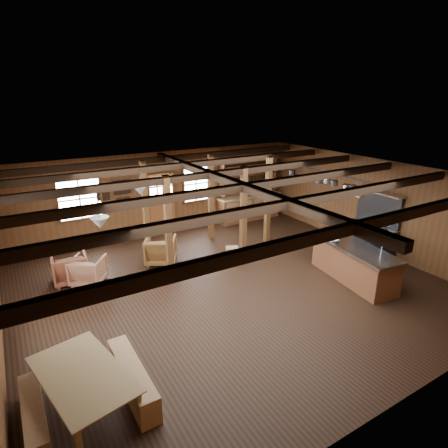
{
  "coord_description": "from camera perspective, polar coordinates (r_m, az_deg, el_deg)",
  "views": [
    {
      "loc": [
        -4.44,
        -7.06,
        4.61
      ],
      "look_at": [
        0.45,
        1.11,
        1.26
      ],
      "focal_mm": 30.0,
      "sensor_mm": 36.0,
      "label": 1
    }
  ],
  "objects": [
    {
      "name": "room",
      "position": [
        8.93,
        1.18,
        -1.7
      ],
      "size": [
        10.04,
        9.04,
        2.84
      ],
      "color": "black",
      "rests_on": "ground"
    },
    {
      "name": "kitchen_island",
      "position": [
        10.23,
        19.18,
        -5.6
      ],
      "size": [
        1.22,
        2.6,
        1.2
      ],
      "rotation": [
        0.0,
        0.0,
        -0.14
      ],
      "color": "brown",
      "rests_on": "floor"
    },
    {
      "name": "back_counter",
      "position": [
        14.29,
        3.79,
        3.04
      ],
      "size": [
        2.55,
        0.6,
        2.45
      ],
      "color": "brown",
      "rests_on": "floor"
    },
    {
      "name": "pot_rack",
      "position": [
        10.85,
        14.91,
        6.37
      ],
      "size": [
        0.36,
        3.0,
        0.44
      ],
      "color": "#2D2D30",
      "rests_on": "ceiling"
    },
    {
      "name": "dining_table",
      "position": [
        6.57,
        -20.12,
        -22.67
      ],
      "size": [
        1.42,
        2.08,
        0.67
      ],
      "primitive_type": "imported",
      "rotation": [
        0.0,
        0.0,
        1.78
      ],
      "color": "olive",
      "rests_on": "floor"
    },
    {
      "name": "armchair_c",
      "position": [
        10.16,
        -19.98,
        -6.65
      ],
      "size": [
        1.07,
        1.08,
        0.71
      ],
      "primitive_type": "imported",
      "rotation": [
        0.0,
        0.0,
        2.53
      ],
      "color": "#986245",
      "rests_on": "floor"
    },
    {
      "name": "ceiling_joists",
      "position": [
        8.7,
        0.61,
        6.56
      ],
      "size": [
        9.8,
        8.82,
        0.18
      ],
      "color": "black",
      "rests_on": "ceiling"
    },
    {
      "name": "bench_wall",
      "position": [
        6.63,
        -26.94,
        -24.76
      ],
      "size": [
        0.28,
        1.52,
        0.42
      ],
      "primitive_type": "cube",
      "color": "#8F6541",
      "rests_on": "floor"
    },
    {
      "name": "window_back_right",
      "position": [
        13.21,
        -4.33,
        6.15
      ],
      "size": [
        1.02,
        0.06,
        1.32
      ],
      "color": "white",
      "rests_on": "wall_back"
    },
    {
      "name": "pendant_lamps",
      "position": [
        8.68,
        -15.12,
        2.91
      ],
      "size": [
        1.86,
        2.36,
        0.66
      ],
      "color": "#2D2D30",
      "rests_on": "ceiling"
    },
    {
      "name": "step_stool",
      "position": [
        11.0,
        1.25,
        -4.41
      ],
      "size": [
        0.47,
        0.41,
        0.35
      ],
      "primitive_type": "cube",
      "rotation": [
        0.0,
        0.0,
        -0.39
      ],
      "color": "#8F6541",
      "rests_on": "floor"
    },
    {
      "name": "bowl",
      "position": [
        10.16,
        16.36,
        -2.41
      ],
      "size": [
        0.34,
        0.34,
        0.07
      ],
      "primitive_type": "imported",
      "rotation": [
        0.0,
        0.0,
        -0.26
      ],
      "color": "silver",
      "rests_on": "kitchen_island"
    },
    {
      "name": "armchair_a",
      "position": [
        10.4,
        -22.45,
        -6.16
      ],
      "size": [
        0.89,
        0.92,
        0.78
      ],
      "primitive_type": "imported",
      "rotation": [
        0.0,
        0.0,
        3.06
      ],
      "color": "brown",
      "rests_on": "floor"
    },
    {
      "name": "back_door",
      "position": [
        12.88,
        -9.39,
        2.28
      ],
      "size": [
        1.02,
        0.08,
        2.15
      ],
      "color": "brown",
      "rests_on": "floor"
    },
    {
      "name": "window_back_left",
      "position": [
        12.04,
        -21.15,
        3.58
      ],
      "size": [
        1.32,
        0.06,
        1.32
      ],
      "color": "white",
      "rests_on": "wall_back"
    },
    {
      "name": "armchair_b",
      "position": [
        10.79,
        -9.62,
        -3.95
      ],
      "size": [
        1.15,
        1.15,
        0.78
      ],
      "primitive_type": "imported",
      "rotation": [
        0.0,
        0.0,
        2.62
      ],
      "color": "brown",
      "rests_on": "floor"
    },
    {
      "name": "notice_boards",
      "position": [
        12.25,
        -16.12,
        4.57
      ],
      "size": [
        1.08,
        0.03,
        0.9
      ],
      "color": "silver",
      "rests_on": "wall_back"
    },
    {
      "name": "counter_pot",
      "position": [
        10.67,
        15.61,
        -1.01
      ],
      "size": [
        0.29,
        0.29,
        0.17
      ],
      "primitive_type": "cylinder",
      "color": "#B6B8BD",
      "rests_on": "kitchen_island"
    },
    {
      "name": "bench_aisle",
      "position": [
        6.72,
        -13.75,
        -21.85
      ],
      "size": [
        0.33,
        1.74,
        0.48
      ],
      "primitive_type": "cube",
      "color": "#8F6541",
      "rests_on": "floor"
    },
    {
      "name": "commercial_range",
      "position": [
        11.98,
        21.31,
        -1.44
      ],
      "size": [
        0.8,
        1.56,
        1.93
      ],
      "color": "#2D2D30",
      "rests_on": "floor"
    },
    {
      "name": "timber_posts",
      "position": [
        10.88,
        -2.31,
        2.19
      ],
      "size": [
        3.95,
        2.35,
        2.8
      ],
      "color": "#4D3016",
      "rests_on": "floor"
    }
  ]
}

